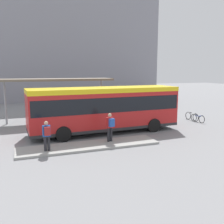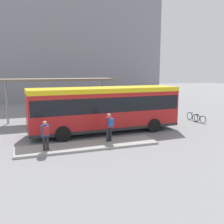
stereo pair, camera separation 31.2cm
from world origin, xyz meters
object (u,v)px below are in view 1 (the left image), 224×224
Objects in this scene: pedestrian_waiting at (47,134)px; bicycle_white at (192,116)px; bicycle_blue at (198,118)px; city_bus at (105,106)px; pedestrian_companion at (110,125)px.

pedestrian_waiting reaches higher than bicycle_white.
bicycle_white reaches higher than bicycle_blue.
bicycle_blue is at bearing -79.81° from pedestrian_waiting.
city_bus reaches higher than pedestrian_waiting.
bicycle_white is (12.79, 4.67, -0.68)m from pedestrian_waiting.
bicycle_white is (0.00, 0.77, 0.02)m from bicycle_blue.
bicycle_white is at bearing -78.67° from pedestrian_companion.
city_bus is 6.58× the size of pedestrian_waiting.
pedestrian_waiting is at bearing 85.46° from pedestrian_companion.
bicycle_white is (8.48, 1.41, -1.49)m from city_bus.
pedestrian_waiting is at bearing -73.44° from bicycle_white.
bicycle_blue is (12.79, 3.90, -0.70)m from pedestrian_waiting.
bicycle_blue is 0.93× the size of bicycle_white.
bicycle_white is at bearing 172.33° from bicycle_blue.
pedestrian_companion is 1.04× the size of bicycle_white.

